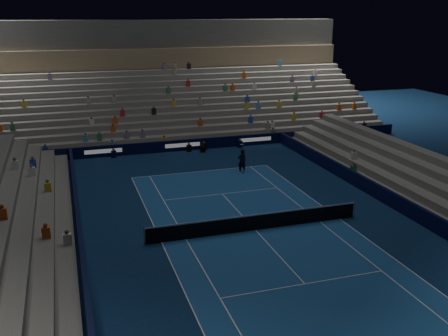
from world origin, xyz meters
TOP-DOWN VIEW (x-y plane):
  - ground at (0.00, 0.00)m, footprint 90.00×90.00m
  - court_surface at (0.00, 0.00)m, footprint 10.97×23.77m
  - sponsor_barrier_far at (0.00, 18.50)m, footprint 44.00×0.25m
  - sponsor_barrier_east at (9.70, 0.00)m, footprint 0.25×37.00m
  - sponsor_barrier_west at (-9.70, 0.00)m, footprint 0.25×37.00m
  - grandstand_main at (0.00, 27.90)m, footprint 44.00×15.20m
  - grandstand_east at (13.17, 0.00)m, footprint 5.00×37.00m
  - grandstand_west at (-13.17, 0.00)m, footprint 5.00×37.00m
  - tennis_net at (0.00, 0.00)m, footprint 12.90×0.10m
  - tennis_player at (2.91, 10.58)m, footprint 0.75×0.53m
  - broadcast_camera at (1.63, 17.51)m, footprint 0.52×0.91m

SIDE VIEW (x-z plane):
  - ground at x=0.00m, z-range 0.00..0.00m
  - court_surface at x=0.00m, z-range 0.00..0.01m
  - broadcast_camera at x=1.63m, z-range 0.01..0.57m
  - sponsor_barrier_far at x=0.00m, z-range 0.00..1.00m
  - sponsor_barrier_east at x=9.70m, z-range 0.00..1.00m
  - sponsor_barrier_west at x=-9.70m, z-range 0.00..1.00m
  - tennis_net at x=0.00m, z-range -0.05..1.05m
  - grandstand_east at x=13.17m, z-range -0.33..2.17m
  - grandstand_west at x=-13.17m, z-range -0.33..2.17m
  - tennis_player at x=2.91m, z-range 0.00..1.92m
  - grandstand_main at x=0.00m, z-range -2.22..8.98m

